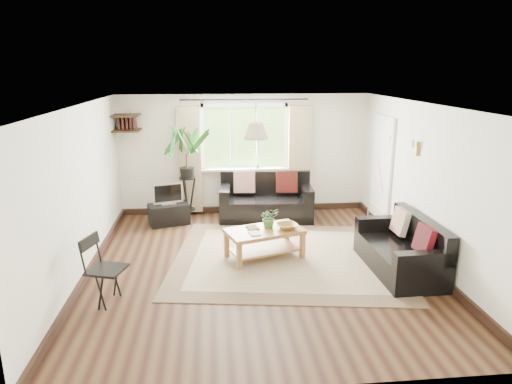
{
  "coord_description": "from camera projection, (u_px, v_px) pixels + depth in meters",
  "views": [
    {
      "loc": [
        -0.66,
        -6.33,
        2.9
      ],
      "look_at": [
        0.0,
        0.4,
        1.05
      ],
      "focal_mm": 32.0,
      "sensor_mm": 36.0,
      "label": 1
    }
  ],
  "objects": [
    {
      "name": "pendant_lamp",
      "position": [
        256.0,
        127.0,
        6.75
      ],
      "size": [
        0.36,
        0.36,
        0.54
      ],
      "primitive_type": null,
      "color": "beige",
      "rests_on": "ceiling"
    },
    {
      "name": "wall_front",
      "position": [
        292.0,
        271.0,
        3.95
      ],
      "size": [
        5.0,
        0.02,
        2.4
      ],
      "primitive_type": "cube",
      "color": "white",
      "rests_on": "floor"
    },
    {
      "name": "door",
      "position": [
        381.0,
        173.0,
        8.51
      ],
      "size": [
        0.06,
        0.96,
        2.06
      ],
      "primitive_type": "cube",
      "color": "silver",
      "rests_on": "wall_right"
    },
    {
      "name": "wall_left",
      "position": [
        81.0,
        194.0,
        6.35
      ],
      "size": [
        0.02,
        5.5,
        2.4
      ],
      "primitive_type": "cube",
      "color": "white",
      "rests_on": "floor"
    },
    {
      "name": "wall_right",
      "position": [
        425.0,
        185.0,
        6.82
      ],
      "size": [
        0.02,
        5.5,
        2.4
      ],
      "primitive_type": "cube",
      "color": "white",
      "rests_on": "floor"
    },
    {
      "name": "palm_stand",
      "position": [
        187.0,
        174.0,
        8.79
      ],
      "size": [
        0.81,
        0.81,
        1.84
      ],
      "primitive_type": null,
      "rotation": [
        0.0,
        0.0,
        -0.15
      ],
      "color": "black",
      "rests_on": "floor"
    },
    {
      "name": "sofa_back",
      "position": [
        266.0,
        198.0,
        8.98
      ],
      "size": [
        1.86,
        1.03,
        0.85
      ],
      "primitive_type": null,
      "rotation": [
        0.0,
        0.0,
        -0.07
      ],
      "color": "black",
      "rests_on": "floor"
    },
    {
      "name": "book_a",
      "position": [
        250.0,
        234.0,
        6.85
      ],
      "size": [
        0.2,
        0.24,
        0.02
      ],
      "primitive_type": "imported",
      "rotation": [
        0.0,
        0.0,
        0.23
      ],
      "color": "silver",
      "rests_on": "coffee_table"
    },
    {
      "name": "bowl",
      "position": [
        287.0,
        226.0,
        7.09
      ],
      "size": [
        0.38,
        0.38,
        0.08
      ],
      "primitive_type": "imported",
      "rotation": [
        0.0,
        0.0,
        0.2
      ],
      "color": "olive",
      "rests_on": "coffee_table"
    },
    {
      "name": "coffee_table",
      "position": [
        264.0,
        244.0,
        7.12
      ],
      "size": [
        1.3,
        0.97,
        0.48
      ],
      "primitive_type": null,
      "rotation": [
        0.0,
        0.0,
        0.32
      ],
      "color": "brown",
      "rests_on": "floor"
    },
    {
      "name": "wall_sconce",
      "position": [
        415.0,
        146.0,
        6.96
      ],
      "size": [
        0.12,
        0.12,
        0.28
      ],
      "primitive_type": null,
      "color": "beige",
      "rests_on": "wall_right"
    },
    {
      "name": "sofa_right",
      "position": [
        400.0,
        246.0,
        6.64
      ],
      "size": [
        1.65,
        0.86,
        0.77
      ],
      "primitive_type": null,
      "rotation": [
        0.0,
        0.0,
        -1.54
      ],
      "color": "black",
      "rests_on": "floor"
    },
    {
      "name": "corner_shelf",
      "position": [
        126.0,
        123.0,
        8.59
      ],
      "size": [
        0.5,
        0.5,
        0.34
      ],
      "primitive_type": null,
      "color": "black",
      "rests_on": "wall_back"
    },
    {
      "name": "tv",
      "position": [
        168.0,
        193.0,
        8.59
      ],
      "size": [
        0.59,
        0.35,
        0.43
      ],
      "primitive_type": null,
      "rotation": [
        0.0,
        0.0,
        0.3
      ],
      "color": "#A5A5AA",
      "rests_on": "tv_stand"
    },
    {
      "name": "floor",
      "position": [
        259.0,
        266.0,
        6.9
      ],
      "size": [
        5.5,
        5.5,
        0.0
      ],
      "primitive_type": "plane",
      "color": "black",
      "rests_on": "ground"
    },
    {
      "name": "sill_plant",
      "position": [
        257.0,
        162.0,
        9.17
      ],
      "size": [
        0.14,
        0.1,
        0.27
      ],
      "primitive_type": "imported",
      "color": "#2D6023",
      "rests_on": "window"
    },
    {
      "name": "tv_stand",
      "position": [
        169.0,
        214.0,
        8.7
      ],
      "size": [
        0.82,
        0.61,
        0.39
      ],
      "primitive_type": "cube",
      "rotation": [
        0.0,
        0.0,
        0.3
      ],
      "color": "black",
      "rests_on": "floor"
    },
    {
      "name": "wall_back",
      "position": [
        245.0,
        154.0,
        9.23
      ],
      "size": [
        5.0,
        0.02,
        2.4
      ],
      "primitive_type": "cube",
      "color": "white",
      "rests_on": "floor"
    },
    {
      "name": "book_b",
      "position": [
        247.0,
        228.0,
        7.08
      ],
      "size": [
        0.22,
        0.26,
        0.02
      ],
      "primitive_type": "imported",
      "rotation": [
        0.0,
        0.0,
        0.24
      ],
      "color": "brown",
      "rests_on": "coffee_table"
    },
    {
      "name": "ceiling",
      "position": [
        259.0,
        105.0,
        6.27
      ],
      "size": [
        5.5,
        5.5,
        0.0
      ],
      "primitive_type": "plane",
      "rotation": [
        3.14,
        0.0,
        0.0
      ],
      "color": "white",
      "rests_on": "floor"
    },
    {
      "name": "window",
      "position": [
        245.0,
        137.0,
        9.1
      ],
      "size": [
        2.5,
        0.16,
        2.16
      ],
      "primitive_type": null,
      "color": "white",
      "rests_on": "wall_back"
    },
    {
      "name": "rug",
      "position": [
        287.0,
        257.0,
        7.18
      ],
      "size": [
        3.89,
        3.46,
        0.02
      ],
      "primitive_type": "cube",
      "rotation": [
        0.0,
        0.0,
        -0.14
      ],
      "color": "beige",
      "rests_on": "floor"
    },
    {
      "name": "table_plant",
      "position": [
        269.0,
        218.0,
        7.11
      ],
      "size": [
        0.33,
        0.3,
        0.32
      ],
      "primitive_type": "imported",
      "rotation": [
        0.0,
        0.0,
        0.19
      ],
      "color": "#3E6C2B",
      "rests_on": "coffee_table"
    },
    {
      "name": "folding_chair",
      "position": [
        107.0,
        271.0,
        5.7
      ],
      "size": [
        0.58,
        0.58,
        0.89
      ],
      "primitive_type": null,
      "rotation": [
        0.0,
        0.0,
        1.27
      ],
      "color": "black",
      "rests_on": "floor"
    }
  ]
}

